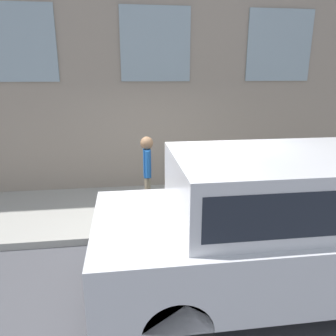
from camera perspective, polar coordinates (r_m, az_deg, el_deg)
name	(u,v)px	position (r m, az deg, el deg)	size (l,w,h in m)	color
ground_plane	(172,240)	(5.65, 0.69, -12.40)	(80.00, 80.00, 0.00)	#47474C
sidewalk	(163,208)	(6.72, -0.86, -6.91)	(2.46, 60.00, 0.13)	#9E9B93
fire_hydrant	(189,193)	(6.08, 3.66, -4.36)	(0.35, 0.46, 0.86)	#2D7260
person	(147,168)	(6.10, -3.64, 0.07)	(0.36, 0.24, 1.47)	#726651
parked_truck_silver_near	(279,217)	(4.25, 18.72, -8.05)	(1.97, 4.35, 1.81)	black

